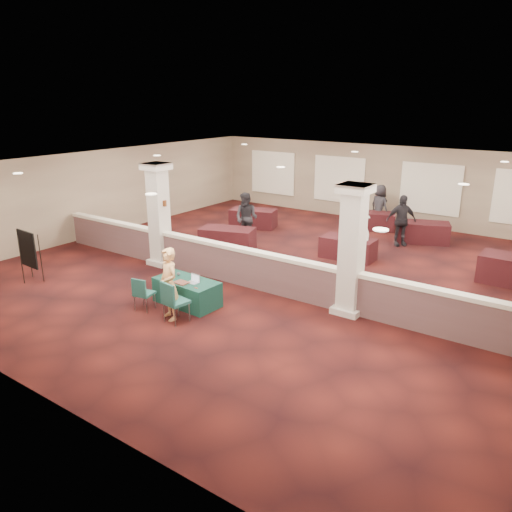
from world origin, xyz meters
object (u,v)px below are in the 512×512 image
Objects in this scene: far_table_front_left at (227,239)px; far_table_back_left at (253,218)px; conf_chair_main at (173,299)px; near_table at (187,292)px; attendee_b at (360,234)px; attendee_c at (401,220)px; far_table_front_center at (348,248)px; far_table_back_center at (373,221)px; attendee_d at (379,206)px; easel_board at (28,250)px; woman at (169,284)px; attendee_a at (246,218)px; far_table_back_right at (422,232)px; conf_chair_side at (142,291)px.

far_table_front_left is 1.02× the size of far_table_back_left.
near_table is at bearing 124.05° from conf_chair_main.
attendee_c reaches higher than attendee_b.
far_table_back_left is at bearing 162.26° from far_table_front_center.
far_table_back_center is 0.99× the size of attendee_d.
conf_chair_main is 0.59× the size of attendee_d.
easel_board is at bearing -168.15° from conf_chair_main.
woman is 1.02× the size of far_table_front_center.
far_table_back_center is at bearing 48.29° from attendee_a.
woman is 0.97× the size of attendee_c.
far_table_front_center reaches higher than far_table_back_center.
woman is at bearing -102.29° from far_table_front_center.
attendee_c is (-0.54, -0.88, 0.54)m from far_table_back_right.
attendee_b is (-1.11, -3.09, 0.43)m from far_table_back_right.
far_table_back_right is at bearing 28.04° from attendee_a.
attendee_b is at bearing 1.61° from attendee_a.
woman is 0.95× the size of far_table_front_left.
attendee_b is at bearing 126.47° from attendee_d.
far_table_front_left is 1.07× the size of far_table_front_center.
attendee_a is (1.13, -2.00, 0.55)m from far_table_back_left.
attendee_d is at bearing 88.50° from attendee_c.
conf_chair_side reaches higher than far_table_back_left.
attendee_c is at bearing 55.58° from easel_board.
far_table_front_left reaches higher than far_table_back_left.
conf_chair_side is 0.96m from woman.
far_table_back_center is (0.41, 10.94, -0.26)m from conf_chair_main.
near_table is 1.16m from conf_chair_main.
far_table_front_left is at bearing -123.19° from attendee_b.
far_table_back_right is (6.35, 1.78, 0.00)m from far_table_back_left.
woman is at bearing 158.32° from conf_chair_main.
far_table_front_center is (1.73, 5.85, 0.02)m from near_table.
far_table_back_center is 0.93× the size of far_table_back_right.
far_table_front_left is (-1.54, 5.35, -0.13)m from conf_chair_side.
far_table_back_left is 0.99× the size of far_table_back_right.
conf_chair_main reaches higher than conf_chair_side.
far_table_front_left is 1.16× the size of attendee_b.
conf_chair_main reaches higher than far_table_back_right.
attendee_b is (1.74, 7.01, -0.08)m from woman.
easel_board reaches higher than conf_chair_side.
far_table_back_right is 1.14× the size of attendee_b.
far_table_front_left is at bearing 134.48° from woman.
far_table_front_left is 1.01× the size of attendee_a.
conf_chair_side is at bearing 104.67° from attendee_d.
conf_chair_side is at bearing 8.77° from easel_board.
attendee_c is at bearing 75.39° from near_table.
woman reaches higher than easel_board.
near_table is at bearing -73.78° from attendee_b.
conf_chair_main is 10.95m from far_table_back_center.
attendee_c is at bearing 39.68° from far_table_front_left.
attendee_b reaches higher than far_table_back_center.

